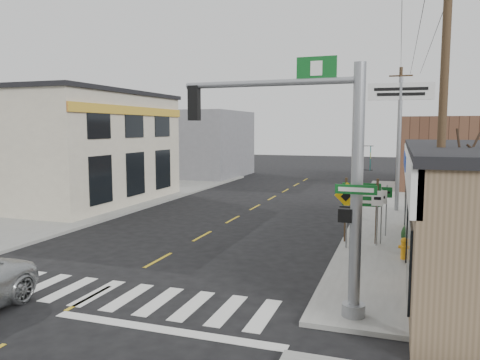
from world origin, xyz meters
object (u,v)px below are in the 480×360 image
(guide_sign, at_px, (361,201))
(fire_hydrant, at_px, (404,247))
(dance_center_sign, at_px, (400,112))
(utility_pole_far, at_px, (399,131))
(lamp_post, at_px, (362,166))
(utility_pole_near, at_px, (442,129))
(traffic_signal_pole, at_px, (326,163))

(guide_sign, xyz_separation_m, fire_hydrant, (1.66, -1.96, -1.29))
(dance_center_sign, distance_m, utility_pole_far, 5.71)
(guide_sign, bearing_deg, lamp_post, 89.64)
(fire_hydrant, distance_m, lamp_post, 7.76)
(fire_hydrant, height_order, utility_pole_near, utility_pole_near)
(guide_sign, relative_size, utility_pole_far, 0.31)
(traffic_signal_pole, distance_m, lamp_post, 12.91)
(traffic_signal_pole, relative_size, lamp_post, 1.35)
(lamp_post, height_order, dance_center_sign, dance_center_sign)
(utility_pole_near, xyz_separation_m, utility_pole_far, (-1.18, 18.86, -0.19))
(utility_pole_near, bearing_deg, guide_sign, 117.23)
(fire_hydrant, xyz_separation_m, utility_pole_near, (0.83, -2.90, 4.19))
(traffic_signal_pole, relative_size, fire_hydrant, 8.16)
(dance_center_sign, relative_size, utility_pole_near, 0.83)
(fire_hydrant, relative_size, dance_center_sign, 0.10)
(traffic_signal_pole, distance_m, fire_hydrant, 6.95)
(traffic_signal_pole, xyz_separation_m, utility_pole_near, (2.81, 2.85, 0.83))
(traffic_signal_pole, xyz_separation_m, lamp_post, (-0.08, 12.87, -1.05))
(dance_center_sign, bearing_deg, fire_hydrant, -92.03)
(guide_sign, height_order, utility_pole_far, utility_pole_far)
(lamp_post, distance_m, dance_center_sign, 4.63)
(utility_pole_far, bearing_deg, guide_sign, -95.25)
(guide_sign, height_order, dance_center_sign, dance_center_sign)
(fire_hydrant, height_order, dance_center_sign, dance_center_sign)
(dance_center_sign, bearing_deg, lamp_post, -122.08)
(lamp_post, bearing_deg, traffic_signal_pole, -73.61)
(lamp_post, distance_m, utility_pole_near, 10.60)
(traffic_signal_pole, height_order, dance_center_sign, dance_center_sign)
(guide_sign, distance_m, utility_pole_far, 14.31)
(utility_pole_far, bearing_deg, utility_pole_near, -86.33)
(lamp_post, relative_size, dance_center_sign, 0.63)
(traffic_signal_pole, xyz_separation_m, guide_sign, (0.32, 7.71, -2.07))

